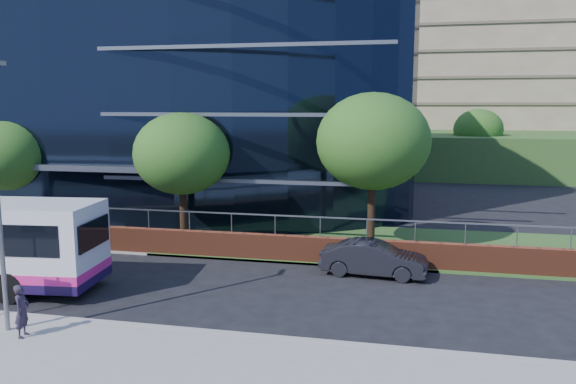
% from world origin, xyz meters
% --- Properties ---
extents(grass_verge, '(36.00, 8.00, 0.12)m').
position_xyz_m(grass_verge, '(24.00, 11.00, 0.06)').
color(grass_verge, '#2D511E').
rests_on(grass_verge, ground).
extents(glass_office, '(44.00, 23.10, 16.00)m').
position_xyz_m(glass_office, '(-4.00, 20.85, 8.00)').
color(glass_office, black).
rests_on(glass_office, ground).
extents(retaining_wall, '(34.00, 0.40, 2.11)m').
position_xyz_m(retaining_wall, '(20.00, 7.30, 0.61)').
color(retaining_wall, brown).
rests_on(retaining_wall, ground).
extents(apartment_block, '(60.00, 42.00, 30.00)m').
position_xyz_m(apartment_block, '(32.00, 57.21, 11.11)').
color(apartment_block, '#2D511E').
rests_on(apartment_block, ground).
extents(tree_far_b, '(4.29, 4.29, 6.05)m').
position_xyz_m(tree_far_b, '(-3.00, 9.50, 4.21)').
color(tree_far_b, black).
rests_on(tree_far_b, ground).
extents(tree_far_c, '(4.62, 4.62, 6.51)m').
position_xyz_m(tree_far_c, '(7.00, 9.00, 4.54)').
color(tree_far_c, black).
rests_on(tree_far_c, ground).
extents(tree_far_d, '(5.28, 5.28, 7.44)m').
position_xyz_m(tree_far_d, '(16.00, 10.00, 5.19)').
color(tree_far_d, black).
rests_on(tree_far_d, ground).
extents(tree_dist_e, '(4.62, 4.62, 6.51)m').
position_xyz_m(tree_dist_e, '(24.00, 40.00, 4.54)').
color(tree_dist_e, black).
rests_on(tree_dist_e, ground).
extents(parked_car, '(4.39, 1.86, 1.41)m').
position_xyz_m(parked_car, '(16.39, 6.15, 0.70)').
color(parked_car, black).
rests_on(parked_car, ground).
extents(pedestrian, '(0.48, 0.63, 1.57)m').
position_xyz_m(pedestrian, '(6.79, -2.53, 0.93)').
color(pedestrian, '#282031').
rests_on(pedestrian, pavement_near).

